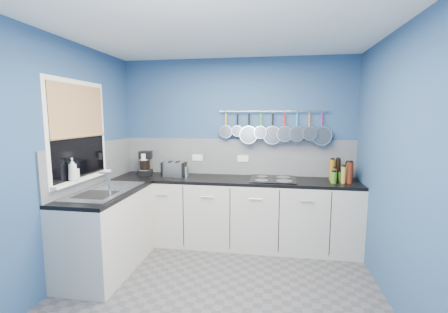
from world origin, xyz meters
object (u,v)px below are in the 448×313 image
(coffee_maker, at_px, (145,163))
(hob, at_px, (273,179))
(canister, at_px, (186,171))
(soap_bottle_a, at_px, (73,169))
(toaster, at_px, (174,169))
(soap_bottle_b, at_px, (75,172))
(paper_towel, at_px, (144,164))

(coffee_maker, distance_m, hob, 1.78)
(hob, bearing_deg, canister, 177.99)
(soap_bottle_a, distance_m, coffee_maker, 1.22)
(soap_bottle_a, height_order, toaster, soap_bottle_a)
(soap_bottle_b, height_order, hob, soap_bottle_b)
(soap_bottle_a, distance_m, toaster, 1.35)
(paper_towel, xyz_separation_m, coffee_maker, (0.01, 0.01, 0.01))
(soap_bottle_b, bearing_deg, canister, 52.28)
(soap_bottle_a, distance_m, paper_towel, 1.21)
(paper_towel, height_order, coffee_maker, coffee_maker)
(coffee_maker, xyz_separation_m, hob, (1.77, -0.07, -0.16))
(soap_bottle_a, bearing_deg, canister, 53.02)
(toaster, bearing_deg, paper_towel, -176.59)
(paper_towel, bearing_deg, soap_bottle_b, -102.94)
(toaster, relative_size, hob, 0.52)
(soap_bottle_a, bearing_deg, coffee_maker, 76.96)
(toaster, bearing_deg, coffee_maker, -178.10)
(soap_bottle_a, distance_m, soap_bottle_b, 0.05)
(soap_bottle_b, relative_size, hob, 0.30)
(coffee_maker, bearing_deg, soap_bottle_a, -118.71)
(soap_bottle_a, xyz_separation_m, soap_bottle_b, (0.00, 0.03, -0.03))
(toaster, bearing_deg, soap_bottle_b, -114.18)
(paper_towel, bearing_deg, soap_bottle_a, -102.62)
(coffee_maker, height_order, hob, coffee_maker)
(soap_bottle_a, bearing_deg, hob, 28.48)
(canister, xyz_separation_m, hob, (1.18, -0.04, -0.06))
(paper_towel, relative_size, canister, 2.32)
(paper_towel, distance_m, canister, 0.61)
(soap_bottle_b, xyz_separation_m, canister, (0.87, 1.12, -0.17))
(coffee_maker, bearing_deg, soap_bottle_b, -119.04)
(soap_bottle_a, distance_m, hob, 2.35)
(soap_bottle_a, xyz_separation_m, canister, (0.87, 1.15, -0.20))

